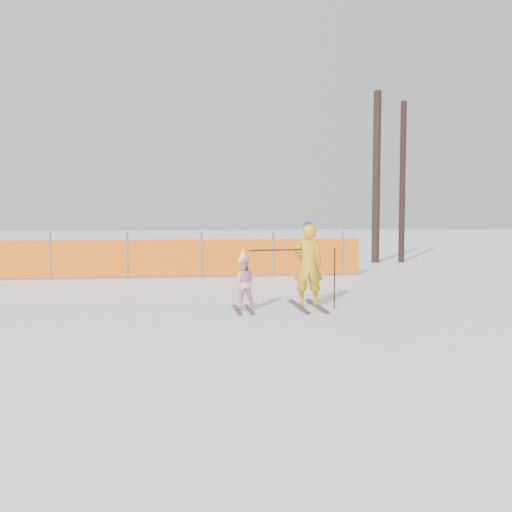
% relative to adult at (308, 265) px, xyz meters
% --- Properties ---
extents(ground, '(120.00, 120.00, 0.00)m').
position_rel_adult_xyz_m(ground, '(-1.04, -1.04, -0.78)').
color(ground, white).
rests_on(ground, ground).
extents(adult, '(0.58, 1.54, 1.59)m').
position_rel_adult_xyz_m(adult, '(0.00, 0.00, 0.00)').
color(adult, black).
rests_on(adult, ground).
extents(child, '(0.47, 1.05, 1.12)m').
position_rel_adult_xyz_m(child, '(-1.23, -0.20, -0.28)').
color(child, black).
rests_on(child, ground).
extents(ski_poles, '(1.57, 0.20, 1.10)m').
position_rel_adult_xyz_m(ski_poles, '(-0.05, -0.15, 0.01)').
color(ski_poles, black).
rests_on(ski_poles, ground).
extents(safety_fence, '(14.50, 0.06, 1.25)m').
position_rel_adult_xyz_m(safety_fence, '(-4.51, 5.45, -0.23)').
color(safety_fence, '#595960').
rests_on(safety_fence, ground).
extents(tree_trunks, '(1.23, 0.28, 6.17)m').
position_rel_adult_xyz_m(tree_trunks, '(5.11, 9.69, 2.24)').
color(tree_trunks, black).
rests_on(tree_trunks, ground).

